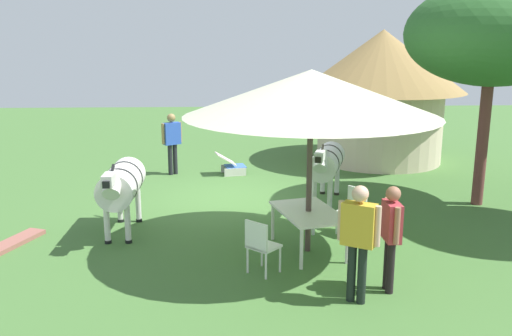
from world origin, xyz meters
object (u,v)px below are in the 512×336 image
(patio_chair_near_lawn, at_px, (261,243))
(zebra_nearest_camera, at_px, (326,162))
(standing_watcher, at_px, (172,138))
(thatched_hut, at_px, (381,87))
(acacia_tree_behind_hut, at_px, (493,35))
(patio_dining_table, at_px, (308,215))
(striped_lounge_chair, at_px, (231,165))
(guest_beside_umbrella, at_px, (391,229))
(shade_umbrella, at_px, (311,93))
(zebra_by_umbrella, at_px, (121,184))
(patio_chair_west_end, at_px, (354,207))
(guest_behind_table, at_px, (358,233))

(patio_chair_near_lawn, relative_size, zebra_nearest_camera, 0.40)
(standing_watcher, relative_size, zebra_nearest_camera, 0.76)
(thatched_hut, xyz_separation_m, patio_chair_near_lawn, (8.31, -4.08, -1.74))
(standing_watcher, relative_size, acacia_tree_behind_hut, 0.35)
(patio_dining_table, height_order, striped_lounge_chair, patio_dining_table)
(thatched_hut, relative_size, zebra_nearest_camera, 2.22)
(patio_dining_table, xyz_separation_m, striped_lounge_chair, (-5.74, -1.36, -0.41))
(patio_chair_near_lawn, height_order, standing_watcher, standing_watcher)
(acacia_tree_behind_hut, bearing_deg, guest_beside_umbrella, -37.31)
(shade_umbrella, relative_size, striped_lounge_chair, 4.80)
(guest_beside_umbrella, bearing_deg, standing_watcher, -152.78)
(thatched_hut, relative_size, zebra_by_umbrella, 2.18)
(thatched_hut, distance_m, shade_umbrella, 8.03)
(patio_chair_west_end, bearing_deg, patio_chair_near_lawn, 93.30)
(zebra_by_umbrella, bearing_deg, patio_chair_west_end, 176.83)
(guest_behind_table, distance_m, standing_watcher, 8.47)
(guest_behind_table, bearing_deg, shade_umbrella, 133.09)
(guest_behind_table, relative_size, standing_watcher, 1.01)
(thatched_hut, xyz_separation_m, zebra_nearest_camera, (4.40, -2.38, -1.32))
(patio_dining_table, xyz_separation_m, guest_behind_table, (1.97, 0.42, 0.37))
(thatched_hut, distance_m, guest_beside_umbrella, 9.34)
(shade_umbrella, bearing_deg, guest_beside_umbrella, 30.93)
(shade_umbrella, height_order, patio_chair_near_lawn, shade_umbrella)
(patio_chair_near_lawn, relative_size, patio_chair_west_end, 1.00)
(shade_umbrella, distance_m, patio_chair_near_lawn, 2.63)
(thatched_hut, distance_m, acacia_tree_behind_hut, 5.05)
(patio_dining_table, distance_m, striped_lounge_chair, 5.91)
(thatched_hut, bearing_deg, zebra_nearest_camera, -28.35)
(shade_umbrella, xyz_separation_m, patio_chair_west_end, (-0.85, 1.00, -2.28))
(acacia_tree_behind_hut, bearing_deg, guest_behind_table, -39.65)
(guest_behind_table, height_order, zebra_by_umbrella, guest_behind_table)
(standing_watcher, bearing_deg, acacia_tree_behind_hut, 123.39)
(guest_beside_umbrella, bearing_deg, acacia_tree_behind_hut, 141.84)
(shade_umbrella, xyz_separation_m, zebra_by_umbrella, (-1.07, -3.45, -1.82))
(patio_chair_west_end, relative_size, guest_behind_table, 0.52)
(patio_dining_table, bearing_deg, standing_watcher, -152.78)
(shade_umbrella, relative_size, zebra_by_umbrella, 1.90)
(patio_dining_table, xyz_separation_m, standing_watcher, (-5.79, -2.98, 0.36))
(patio_dining_table, height_order, acacia_tree_behind_hut, acacia_tree_behind_hut)
(patio_chair_west_end, relative_size, standing_watcher, 0.53)
(patio_chair_near_lawn, xyz_separation_m, acacia_tree_behind_hut, (-3.61, 5.14, 3.25))
(patio_chair_west_end, height_order, striped_lounge_chair, patio_chair_west_end)
(guest_beside_umbrella, xyz_separation_m, striped_lounge_chair, (-7.37, -2.34, -0.72))
(patio_chair_west_end, xyz_separation_m, striped_lounge_chair, (-4.88, -2.35, -0.27))
(zebra_nearest_camera, bearing_deg, patio_chair_west_end, 112.95)
(thatched_hut, height_order, guest_beside_umbrella, thatched_hut)
(thatched_hut, height_order, patio_chair_near_lawn, thatched_hut)
(patio_chair_near_lawn, height_order, zebra_by_umbrella, zebra_by_umbrella)
(guest_beside_umbrella, relative_size, zebra_by_umbrella, 0.71)
(patio_chair_west_end, bearing_deg, standing_watcher, -1.72)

